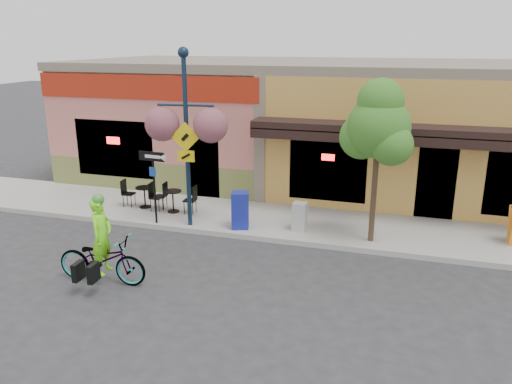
% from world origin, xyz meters
% --- Properties ---
extents(ground, '(90.00, 90.00, 0.00)m').
position_xyz_m(ground, '(0.00, 0.00, 0.00)').
color(ground, '#2D2D30').
rests_on(ground, ground).
extents(sidewalk, '(24.00, 3.00, 0.15)m').
position_xyz_m(sidewalk, '(0.00, 2.00, 0.07)').
color(sidewalk, '#9E9B93').
rests_on(sidewalk, ground).
extents(curb, '(24.00, 0.12, 0.15)m').
position_xyz_m(curb, '(0.00, 0.55, 0.07)').
color(curb, '#A8A59E').
rests_on(curb, ground).
extents(building, '(18.20, 8.20, 4.50)m').
position_xyz_m(building, '(0.00, 7.50, 2.25)').
color(building, '#C36B60').
rests_on(building, ground).
extents(bicycle, '(2.14, 0.84, 1.10)m').
position_xyz_m(bicycle, '(-2.87, -2.77, 0.55)').
color(bicycle, maroon).
rests_on(bicycle, ground).
extents(cyclist_rider, '(0.45, 0.65, 1.74)m').
position_xyz_m(cyclist_rider, '(-2.82, -2.77, 0.87)').
color(cyclist_rider, '#7AFF1A').
rests_on(cyclist_rider, ground).
extents(lamp_post, '(1.64, 0.82, 4.95)m').
position_xyz_m(lamp_post, '(-2.32, 0.79, 2.62)').
color(lamp_post, '#12233A').
rests_on(lamp_post, sidewalk).
extents(one_way_sign, '(0.83, 0.24, 2.12)m').
position_xyz_m(one_way_sign, '(-3.32, 0.65, 1.21)').
color(one_way_sign, black).
rests_on(one_way_sign, sidewalk).
extents(cafe_set_left, '(1.50, 0.82, 0.87)m').
position_xyz_m(cafe_set_left, '(-4.32, 1.81, 0.59)').
color(cafe_set_left, black).
rests_on(cafe_set_left, sidewalk).
extents(cafe_set_right, '(1.51, 0.80, 0.89)m').
position_xyz_m(cafe_set_right, '(-3.27, 1.67, 0.59)').
color(cafe_set_right, black).
rests_on(cafe_set_right, sidewalk).
extents(newspaper_box_blue, '(0.57, 0.53, 1.05)m').
position_xyz_m(newspaper_box_blue, '(-0.85, 0.96, 0.68)').
color(newspaper_box_blue, navy).
rests_on(newspaper_box_blue, sidewalk).
extents(newspaper_box_grey, '(0.39, 0.36, 0.80)m').
position_xyz_m(newspaper_box_grey, '(0.79, 1.28, 0.55)').
color(newspaper_box_grey, '#A8A8A8').
rests_on(newspaper_box_grey, sidewalk).
extents(street_tree, '(2.10, 2.10, 4.29)m').
position_xyz_m(street_tree, '(2.76, 1.07, 2.29)').
color(street_tree, '#3D7A26').
rests_on(street_tree, sidewalk).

